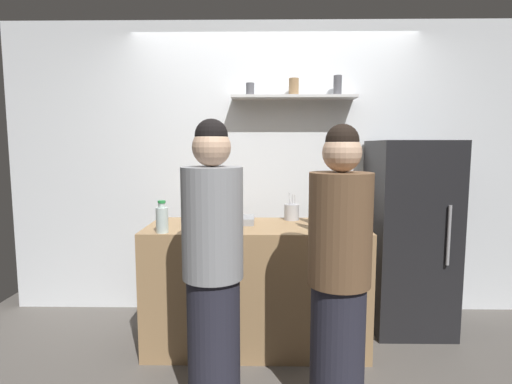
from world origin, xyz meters
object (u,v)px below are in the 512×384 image
refrigerator (409,235)px  wine_bottle_green_glass (315,212)px  baking_pan (232,220)px  water_bottle_plastic (162,219)px  utensil_holder (292,212)px  person_grey_hoodie (213,271)px  person_brown_jacket (339,278)px  wine_bottle_dark_glass (316,208)px

refrigerator → wine_bottle_green_glass: bearing=-149.3°
baking_pan → water_bottle_plastic: water_bottle_plastic is taller
utensil_holder → person_grey_hoodie: 1.14m
refrigerator → person_brown_jacket: bearing=-124.2°
baking_pan → water_bottle_plastic: (-0.45, -0.35, 0.07)m
utensil_holder → wine_bottle_dark_glass: wine_bottle_dark_glass is taller
utensil_holder → water_bottle_plastic: bearing=-151.7°
refrigerator → utensil_holder: 1.00m
baking_pan → water_bottle_plastic: bearing=-142.2°
refrigerator → wine_bottle_dark_glass: 0.89m
wine_bottle_dark_glass → wine_bottle_green_glass: wine_bottle_green_glass is taller
refrigerator → person_brown_jacket: (-0.79, -1.17, 0.02)m
wine_bottle_dark_glass → water_bottle_plastic: size_ratio=1.39×
person_grey_hoodie → baking_pan: bearing=-78.9°
baking_pan → wine_bottle_green_glass: bearing=-22.3°
water_bottle_plastic → person_grey_hoodie: size_ratio=0.13×
water_bottle_plastic → person_grey_hoodie: (0.41, -0.51, -0.20)m
person_grey_hoodie → wine_bottle_dark_glass: bearing=-115.2°
wine_bottle_dark_glass → person_brown_jacket: person_brown_jacket is taller
person_grey_hoodie → refrigerator: bearing=-129.3°
refrigerator → baking_pan: size_ratio=4.58×
refrigerator → wine_bottle_green_glass: (-0.84, -0.50, 0.27)m
refrigerator → person_brown_jacket: 1.41m
baking_pan → wine_bottle_dark_glass: wine_bottle_dark_glass is taller
refrigerator → water_bottle_plastic: size_ratio=7.05×
utensil_holder → water_bottle_plastic: same height
wine_bottle_green_glass → person_grey_hoodie: 0.92m
refrigerator → utensil_holder: size_ratio=7.04×
wine_bottle_dark_glass → person_grey_hoodie: 1.11m
refrigerator → wine_bottle_green_glass: refrigerator is taller
water_bottle_plastic → person_grey_hoodie: bearing=-51.5°
refrigerator → person_grey_hoodie: bearing=-143.2°
wine_bottle_green_glass → person_grey_hoodie: bearing=-136.6°
utensil_holder → person_grey_hoodie: (-0.51, -1.00, -0.17)m
refrigerator → person_grey_hoodie: 1.85m
refrigerator → person_grey_hoodie: (-1.49, -1.11, 0.04)m
refrigerator → utensil_holder: bearing=-173.9°
baking_pan → person_brown_jacket: person_brown_jacket is taller
baking_pan → wine_bottle_dark_glass: (0.64, -0.02, 0.09)m
refrigerator → wine_bottle_green_glass: 1.01m
utensil_holder → water_bottle_plastic: (-0.92, -0.49, 0.03)m
baking_pan → person_brown_jacket: size_ratio=0.21×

